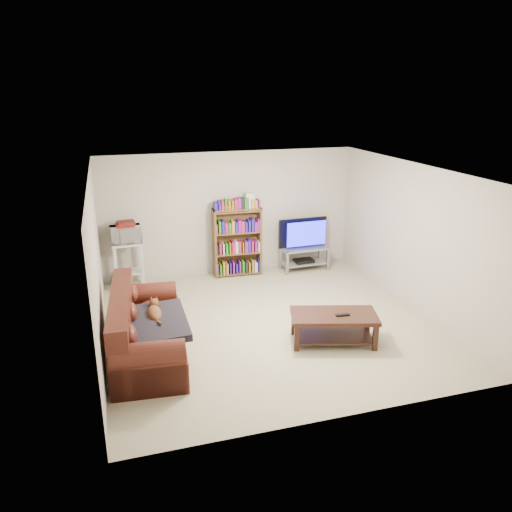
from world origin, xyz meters
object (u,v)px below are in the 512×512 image
object	(u,v)px
sofa	(142,334)
bookshelf	(237,241)
coffee_table	(334,323)
tv_stand	(304,255)

from	to	relation	value
sofa	bookshelf	distance (m)	3.42
sofa	coffee_table	xyz separation A→B (m)	(2.68, -0.41, -0.01)
coffee_table	sofa	bearing A→B (deg)	-172.46
sofa	tv_stand	size ratio (longest dim) A/B	2.31
sofa	tv_stand	bearing A→B (deg)	41.62
bookshelf	sofa	bearing A→B (deg)	-125.10
sofa	bookshelf	world-z (taller)	bookshelf
coffee_table	tv_stand	distance (m)	3.08
coffee_table	tv_stand	bearing A→B (deg)	92.20
sofa	tv_stand	world-z (taller)	sofa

